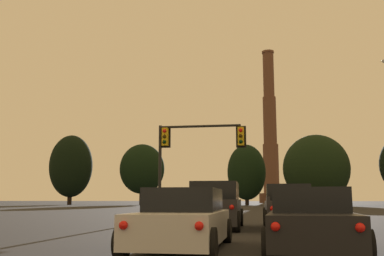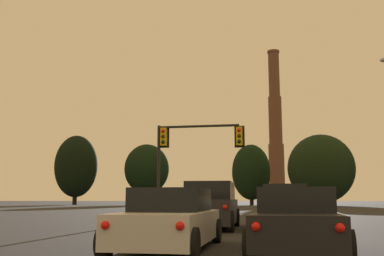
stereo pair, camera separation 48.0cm
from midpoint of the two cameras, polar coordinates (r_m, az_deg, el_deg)
The scene contains 10 objects.
sedan_left_lane_second at distance 10.86m, azimuth -2.40°, elevation -11.65°, with size 1.99×4.71×1.43m.
sedan_center_lane_second at distance 10.68m, azimuth 13.53°, elevation -11.46°, with size 2.18×4.77×1.43m.
pickup_truck_center_lane_front at distance 18.94m, azimuth 11.68°, elevation -9.95°, with size 2.27×5.54×1.82m.
suv_left_lane_front at distance 18.45m, azimuth 2.26°, elevation -9.86°, with size 2.21×4.94×1.86m.
traffic_light_overhead_left at distance 25.86m, azimuth -0.93°, elevation -2.40°, with size 5.18×0.50×5.44m.
smokestack at distance 152.18m, azimuth 9.83°, elevation -1.70°, with size 8.17×8.17×51.64m.
treeline_left_mid at distance 86.74m, azimuth 15.34°, elevation -4.99°, with size 12.22×11.00×13.14m.
treeline_center_right at distance 94.25m, azimuth -6.50°, elevation -5.19°, with size 9.34×8.41×12.57m.
treeline_right_mid at distance 98.88m, azimuth -15.26°, elevation -4.69°, with size 9.12×8.21×14.69m.
treeline_center_left at distance 91.74m, azimuth 6.79°, elevation -5.58°, with size 7.73×6.96×12.18m.
Camera 1 is at (-1.07, -1.34, 1.16)m, focal length 42.00 mm.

